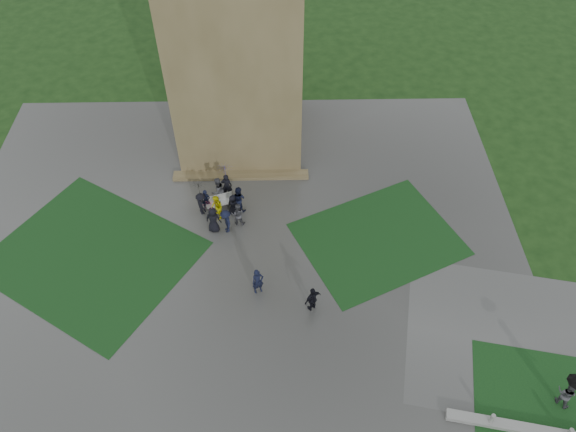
{
  "coord_description": "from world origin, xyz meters",
  "views": [
    {
      "loc": [
        2.64,
        -16.54,
        26.06
      ],
      "look_at": [
        3.06,
        5.91,
        1.2
      ],
      "focal_mm": 35.0,
      "sensor_mm": 36.0,
      "label": 1
    }
  ],
  "objects_px": {
    "tower": "(235,18)",
    "pedestrian_mid": "(258,281)",
    "pedestrian_path": "(569,390)",
    "pedestrian_near": "(313,299)",
    "bench": "(220,202)"
  },
  "relations": [
    {
      "from": "pedestrian_mid",
      "to": "pedestrian_path",
      "type": "bearing_deg",
      "value": -46.74
    },
    {
      "from": "pedestrian_near",
      "to": "bench",
      "type": "bearing_deg",
      "value": -89.83
    },
    {
      "from": "bench",
      "to": "pedestrian_path",
      "type": "distance_m",
      "value": 21.59
    },
    {
      "from": "tower",
      "to": "bench",
      "type": "relative_size",
      "value": 9.98
    },
    {
      "from": "pedestrian_mid",
      "to": "pedestrian_path",
      "type": "relative_size",
      "value": 0.77
    },
    {
      "from": "bench",
      "to": "pedestrian_near",
      "type": "bearing_deg",
      "value": -72.39
    },
    {
      "from": "bench",
      "to": "pedestrian_mid",
      "type": "relative_size",
      "value": 1.0
    },
    {
      "from": "pedestrian_near",
      "to": "pedestrian_mid",
      "type": "bearing_deg",
      "value": -57.5
    },
    {
      "from": "bench",
      "to": "pedestrian_near",
      "type": "xyz_separation_m",
      "value": [
        5.48,
        -7.59,
        0.37
      ]
    },
    {
      "from": "tower",
      "to": "pedestrian_mid",
      "type": "distance_m",
      "value": 15.9
    },
    {
      "from": "bench",
      "to": "pedestrian_near",
      "type": "distance_m",
      "value": 9.37
    },
    {
      "from": "pedestrian_near",
      "to": "tower",
      "type": "bearing_deg",
      "value": -109.58
    },
    {
      "from": "pedestrian_near",
      "to": "pedestrian_path",
      "type": "distance_m",
      "value": 12.91
    },
    {
      "from": "tower",
      "to": "pedestrian_mid",
      "type": "height_order",
      "value": "tower"
    },
    {
      "from": "pedestrian_mid",
      "to": "pedestrian_near",
      "type": "height_order",
      "value": "pedestrian_mid"
    }
  ]
}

